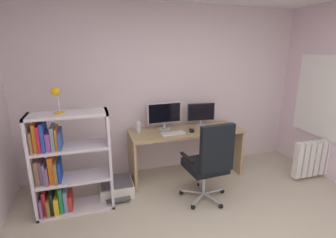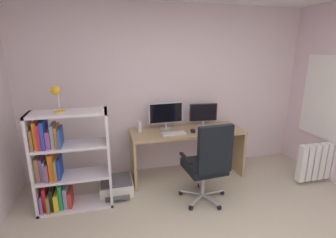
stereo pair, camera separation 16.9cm
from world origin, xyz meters
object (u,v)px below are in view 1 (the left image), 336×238
Objects in this scene: bookshelf at (63,166)px; office_chair at (209,161)px; monitor_secondary at (201,113)px; computer_mouse at (192,131)px; desktop_speaker at (138,127)px; printer at (116,187)px; radiator at (321,157)px; monitor_main at (164,114)px; keyboard at (173,133)px; desk_lamp at (56,95)px; desk at (185,141)px.

office_chair is at bearing -12.11° from bookshelf.
monitor_secondary reaches higher than computer_mouse.
desktop_speaker is 0.89m from printer.
radiator is (1.65, -0.83, -0.62)m from monitor_secondary.
bookshelf reaches higher than monitor_main.
keyboard is (0.05, -0.26, -0.23)m from monitor_main.
monitor_secondary is 1.28× the size of keyboard.
computer_mouse is 0.33× the size of desk_lamp.
radiator is at bearing -16.63° from keyboard.
desk is 2.09m from radiator.
computer_mouse is 0.08× the size of bookshelf.
computer_mouse is 0.09× the size of office_chair.
desktop_speaker is (-0.41, -0.05, -0.15)m from monitor_main.
radiator is (1.95, 0.10, -0.25)m from office_chair.
keyboard is 0.28× the size of bookshelf.
desktop_speaker reaches higher than computer_mouse.
computer_mouse is 1.81m from bookshelf.
computer_mouse is 1.91m from desk_lamp.
desktop_speaker is at bearing 163.55° from radiator.
bookshelf reaches higher than keyboard.
desk is 1.96m from desk_lamp.
desk_lamp is 1.49m from printer.
desk_lamp is at bearing -152.60° from desktop_speaker.
monitor_secondary is 1.03m from desktop_speaker.
desk is 3.18× the size of monitor_main.
computer_mouse is (-0.26, -0.25, -0.19)m from monitor_secondary.
computer_mouse is 0.10× the size of radiator.
desk is at bearing 24.55° from keyboard.
monitor_secondary is at bearing 24.28° from desk.
monitor_secondary reaches higher than radiator.
desktop_speaker reaches higher than radiator.
keyboard is 0.31× the size of office_chair.
keyboard is at bearing -79.36° from monitor_main.
desk is 0.79m from office_chair.
radiator reaches higher than printer.
office_chair is 1.77m from bookshelf.
keyboard is 1.64m from desk_lamp.
bookshelf is at bearing -158.52° from monitor_main.
desk_lamp is 0.31× the size of radiator.
monitor_main is (-0.30, 0.14, 0.42)m from desk.
desktop_speaker is 1.17m from office_chair.
bookshelf is at bearing 175.76° from radiator.
printer is (-1.15, -0.12, -0.67)m from computer_mouse.
monitor_main is 1.04× the size of printer.
office_chair reaches higher than computer_mouse.
desktop_speaker is 0.57× the size of desk_lamp.
desktop_speaker is at bearing 152.81° from keyboard.
office_chair is 1.97m from radiator.
computer_mouse is at bearing -63.45° from desk.
desktop_speaker is at bearing 26.87° from bookshelf.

